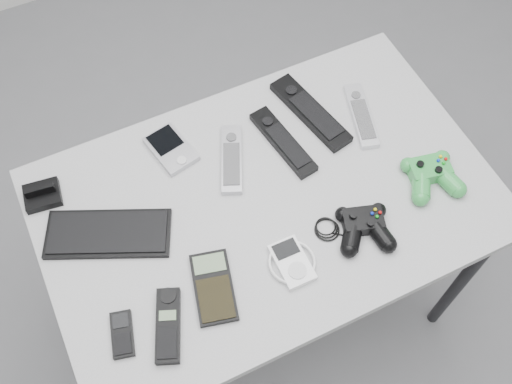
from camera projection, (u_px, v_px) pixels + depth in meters
name	position (u px, v px, depth m)	size (l,w,h in m)	color
floor	(264.00, 310.00, 1.97)	(3.50, 3.50, 0.00)	slate
desk	(267.00, 211.00, 1.44)	(1.04, 0.67, 0.70)	#979799
pda_keyboard	(108.00, 233.00, 1.33)	(0.28, 0.12, 0.02)	black
dock_bracket	(41.00, 193.00, 1.37)	(0.08, 0.07, 0.04)	black
pda	(171.00, 149.00, 1.44)	(0.08, 0.13, 0.02)	#ABAAB1
remote_silver_a	(232.00, 159.00, 1.43)	(0.05, 0.19, 0.02)	#ABAAB1
remote_black_a	(283.00, 141.00, 1.45)	(0.05, 0.22, 0.02)	black
remote_black_b	(310.00, 112.00, 1.50)	(0.06, 0.25, 0.02)	black
remote_silver_b	(361.00, 115.00, 1.49)	(0.04, 0.19, 0.02)	silver
mobile_phone	(122.00, 334.00, 1.22)	(0.04, 0.10, 0.02)	black
cordless_handset	(168.00, 325.00, 1.22)	(0.05, 0.16, 0.02)	black
calculator	(214.00, 287.00, 1.27)	(0.08, 0.16, 0.02)	black
mp3_player	(292.00, 262.00, 1.29)	(0.10, 0.11, 0.02)	white
controller_black	(364.00, 226.00, 1.33)	(0.21, 0.13, 0.04)	black
controller_green	(431.00, 174.00, 1.39)	(0.13, 0.14, 0.04)	#227D2D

